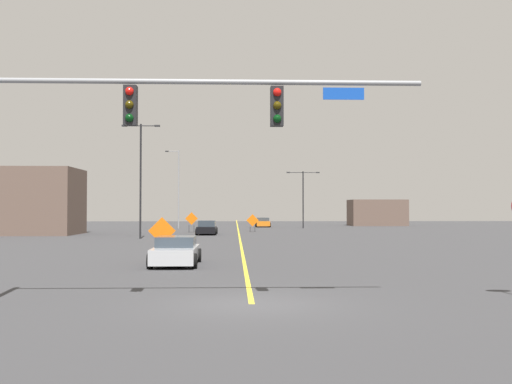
{
  "coord_description": "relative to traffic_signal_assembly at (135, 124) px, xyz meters",
  "views": [
    {
      "loc": [
        -0.46,
        -16.11,
        2.51
      ],
      "look_at": [
        0.79,
        19.09,
        3.47
      ],
      "focal_mm": 42.92,
      "sensor_mm": 36.0,
      "label": 1
    }
  ],
  "objects": [
    {
      "name": "roadside_building_west",
      "position": [
        -18.38,
        43.93,
        -1.54
      ],
      "size": [
        11.54,
        7.38,
        6.41
      ],
      "color": "brown",
      "rests_on": "ground"
    },
    {
      "name": "car_black_approaching",
      "position": [
        -0.03,
        43.2,
        -4.1
      ],
      "size": [
        2.0,
        4.51,
        1.36
      ],
      "color": "black",
      "rests_on": "ground"
    },
    {
      "name": "traffic_signal_assembly",
      "position": [
        0.0,
        0.0,
        0.0
      ],
      "size": [
        11.68,
        0.44,
        6.31
      ],
      "color": "gray",
      "rests_on": "ground"
    },
    {
      "name": "construction_sign_left_lane",
      "position": [
        -0.99,
        14.59,
        -3.43
      ],
      "size": [
        1.35,
        0.33,
        2.09
      ],
      "color": "orange",
      "rests_on": "ground"
    },
    {
      "name": "construction_sign_right_shoulder",
      "position": [
        4.6,
        49.97,
        -3.58
      ],
      "size": [
        1.34,
        0.06,
        1.91
      ],
      "color": "orange",
      "rests_on": "ground"
    },
    {
      "name": "construction_sign_right_lane",
      "position": [
        -1.87,
        48.34,
        -3.39
      ],
      "size": [
        1.32,
        0.36,
        2.13
      ],
      "color": "orange",
      "rests_on": "ground"
    },
    {
      "name": "car_silver_distant",
      "position": [
        0.03,
        11.21,
        -4.14
      ],
      "size": [
        2.08,
        4.49,
        1.27
      ],
      "color": "#B7BABF",
      "rests_on": "ground"
    },
    {
      "name": "street_lamp_mid_left",
      "position": [
        -4.53,
        61.45,
        0.63
      ],
      "size": [
        1.78,
        0.24,
        9.92
      ],
      "color": "gray",
      "rests_on": "ground"
    },
    {
      "name": "road_centre_stripe",
      "position": [
        3.08,
        58.58,
        -4.74
      ],
      "size": [
        0.16,
        117.13,
        0.01
      ],
      "color": "yellow",
      "rests_on": "ground"
    },
    {
      "name": "street_lamp_near_left",
      "position": [
        -5.21,
        35.2,
        0.8
      ],
      "size": [
        3.17,
        0.24,
        9.6
      ],
      "color": "black",
      "rests_on": "ground"
    },
    {
      "name": "car_orange_far",
      "position": [
        6.51,
        67.24,
        -4.12
      ],
      "size": [
        2.02,
        4.24,
        1.29
      ],
      "color": "orange",
      "rests_on": "ground"
    },
    {
      "name": "ground",
      "position": [
        3.08,
        0.01,
        -4.75
      ],
      "size": [
        210.84,
        210.84,
        0.0
      ],
      "primitive_type": "plane",
      "color": "#38383A"
    },
    {
      "name": "roadside_building_east",
      "position": [
        23.67,
        73.35,
        -2.84
      ],
      "size": [
        8.04,
        5.32,
        3.82
      ],
      "color": "brown",
      "rests_on": "ground"
    },
    {
      "name": "street_lamp_near_right",
      "position": [
        11.44,
        61.89,
        -0.32
      ],
      "size": [
        4.24,
        0.24,
        7.29
      ],
      "color": "black",
      "rests_on": "ground"
    }
  ]
}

